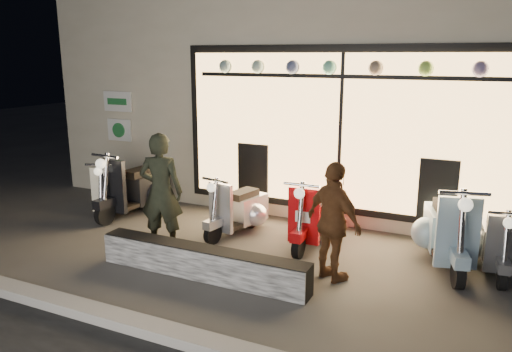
{
  "coord_description": "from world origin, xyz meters",
  "views": [
    {
      "loc": [
        2.9,
        -5.59,
        2.71
      ],
      "look_at": [
        -0.03,
        0.6,
        1.05
      ],
      "focal_mm": 35.0,
      "sensor_mm": 36.0,
      "label": 1
    }
  ],
  "objects_px": {
    "graffiti_barrier": "(202,262)",
    "woman": "(334,222)",
    "scooter_red": "(315,215)",
    "scooter_silver": "(241,209)",
    "man": "(161,192)"
  },
  "relations": [
    {
      "from": "scooter_red",
      "to": "woman",
      "type": "relative_size",
      "value": 0.93
    },
    {
      "from": "graffiti_barrier",
      "to": "scooter_red",
      "type": "bearing_deg",
      "value": 64.71
    },
    {
      "from": "graffiti_barrier",
      "to": "woman",
      "type": "bearing_deg",
      "value": 23.38
    },
    {
      "from": "scooter_silver",
      "to": "man",
      "type": "height_order",
      "value": "man"
    },
    {
      "from": "graffiti_barrier",
      "to": "woman",
      "type": "height_order",
      "value": "woman"
    },
    {
      "from": "graffiti_barrier",
      "to": "scooter_silver",
      "type": "relative_size",
      "value": 2.16
    },
    {
      "from": "scooter_silver",
      "to": "scooter_red",
      "type": "height_order",
      "value": "scooter_red"
    },
    {
      "from": "scooter_silver",
      "to": "man",
      "type": "relative_size",
      "value": 0.78
    },
    {
      "from": "man",
      "to": "graffiti_barrier",
      "type": "bearing_deg",
      "value": 132.9
    },
    {
      "from": "scooter_silver",
      "to": "scooter_red",
      "type": "relative_size",
      "value": 0.95
    },
    {
      "from": "graffiti_barrier",
      "to": "scooter_silver",
      "type": "xyz_separation_m",
      "value": [
        -0.32,
        1.71,
        0.17
      ]
    },
    {
      "from": "man",
      "to": "scooter_red",
      "type": "bearing_deg",
      "value": -163.63
    },
    {
      "from": "graffiti_barrier",
      "to": "scooter_silver",
      "type": "bearing_deg",
      "value": 100.55
    },
    {
      "from": "graffiti_barrier",
      "to": "woman",
      "type": "distance_m",
      "value": 1.7
    },
    {
      "from": "graffiti_barrier",
      "to": "man",
      "type": "distance_m",
      "value": 1.34
    }
  ]
}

